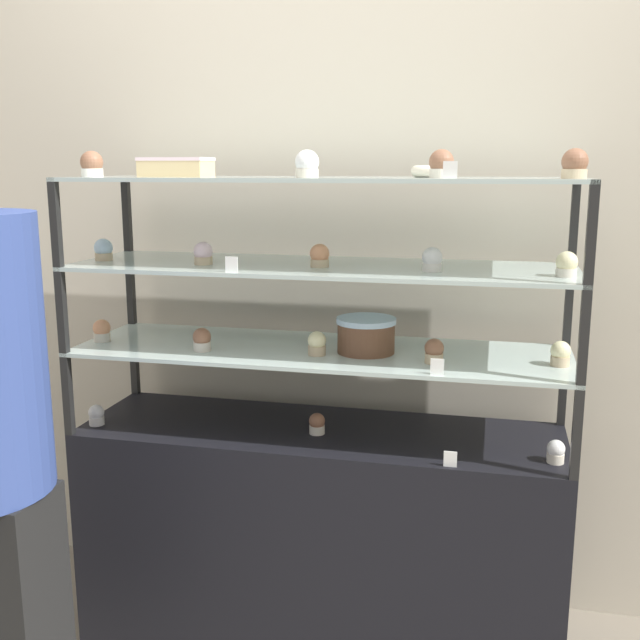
{
  "coord_description": "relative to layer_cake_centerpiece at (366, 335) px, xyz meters",
  "views": [
    {
      "loc": [
        0.51,
        -2.17,
        1.53
      ],
      "look_at": [
        0.0,
        0.0,
        1.07
      ],
      "focal_mm": 42.0,
      "sensor_mm": 36.0,
      "label": 1
    }
  ],
  "objects": [
    {
      "name": "donut_glazed",
      "position": [
        0.18,
        0.06,
        0.48
      ],
      "size": [
        0.13,
        0.13,
        0.03
      ],
      "color": "#EFE5CC",
      "rests_on": "display_riser_upper"
    },
    {
      "name": "cupcake_3",
      "position": [
        -0.85,
        -0.05,
        -0.02
      ],
      "size": [
        0.06,
        0.06,
        0.07
      ],
      "color": "beige",
      "rests_on": "display_riser_lower"
    },
    {
      "name": "cupcake_12",
      "position": [
        0.55,
        -0.08,
        0.24
      ],
      "size": [
        0.06,
        0.06,
        0.07
      ],
      "color": "beige",
      "rests_on": "display_riser_middle"
    },
    {
      "name": "price_tag_3",
      "position": [
        0.24,
        -0.2,
        0.49
      ],
      "size": [
        0.04,
        0.0,
        0.04
      ],
      "color": "white",
      "rests_on": "display_riser_upper"
    },
    {
      "name": "cupcake_9",
      "position": [
        -0.49,
        -0.06,
        0.24
      ],
      "size": [
        0.06,
        0.06,
        0.07
      ],
      "color": "#CCB28C",
      "rests_on": "display_riser_middle"
    },
    {
      "name": "cupcake_7",
      "position": [
        0.56,
        -0.03,
        -0.02
      ],
      "size": [
        0.06,
        0.06,
        0.07
      ],
      "color": "#CCB28C",
      "rests_on": "display_riser_lower"
    },
    {
      "name": "cupcake_10",
      "position": [
        -0.14,
        -0.03,
        0.24
      ],
      "size": [
        0.06,
        0.06,
        0.07
      ],
      "color": "#CCB28C",
      "rests_on": "display_riser_middle"
    },
    {
      "name": "display_riser_upper",
      "position": [
        -0.14,
        0.01,
        0.45
      ],
      "size": [
        1.5,
        0.46,
        0.26
      ],
      "color": "black",
      "rests_on": "display_riser_middle"
    },
    {
      "name": "cupcake_14",
      "position": [
        -0.16,
        -0.09,
        0.5
      ],
      "size": [
        0.07,
        0.07,
        0.08
      ],
      "color": "beige",
      "rests_on": "display_riser_upper"
    },
    {
      "name": "cupcake_11",
      "position": [
        0.19,
        -0.05,
        0.24
      ],
      "size": [
        0.06,
        0.06,
        0.07
      ],
      "color": "white",
      "rests_on": "display_riser_middle"
    },
    {
      "name": "cupcake_8",
      "position": [
        -0.83,
        -0.03,
        0.24
      ],
      "size": [
        0.06,
        0.06,
        0.07
      ],
      "color": "#CCB28C",
      "rests_on": "display_riser_middle"
    },
    {
      "name": "ground_plane",
      "position": [
        -0.14,
        0.01,
        -1.03
      ],
      "size": [
        20.0,
        20.0,
        0.0
      ],
      "primitive_type": "plane",
      "color": "gray"
    },
    {
      "name": "layer_cake_centerpiece",
      "position": [
        0.0,
        0.0,
        0.0
      ],
      "size": [
        0.18,
        0.18,
        0.11
      ],
      "color": "brown",
      "rests_on": "display_riser_lower"
    },
    {
      "name": "price_tag_2",
      "position": [
        -0.35,
        -0.2,
        0.23
      ],
      "size": [
        0.04,
        0.0,
        0.04
      ],
      "color": "white",
      "rests_on": "display_riser_middle"
    },
    {
      "name": "back_wall",
      "position": [
        -0.14,
        0.39,
        0.27
      ],
      "size": [
        8.0,
        0.05,
        2.6
      ],
      "color": "beige",
      "rests_on": "ground_plane"
    },
    {
      "name": "cupcake_1",
      "position": [
        -0.15,
        -0.03,
        -0.28
      ],
      "size": [
        0.05,
        0.05,
        0.07
      ],
      "color": "beige",
      "rests_on": "display_base"
    },
    {
      "name": "price_tag_0",
      "position": [
        0.27,
        -0.2,
        -0.29
      ],
      "size": [
        0.04,
        0.0,
        0.04
      ],
      "color": "white",
      "rests_on": "display_base"
    },
    {
      "name": "display_riser_middle",
      "position": [
        -0.14,
        0.01,
        0.19
      ],
      "size": [
        1.5,
        0.46,
        0.26
      ],
      "color": "black",
      "rests_on": "display_riser_lower"
    },
    {
      "name": "cupcake_4",
      "position": [
        -0.49,
        -0.09,
        -0.02
      ],
      "size": [
        0.06,
        0.06,
        0.07
      ],
      "color": "beige",
      "rests_on": "display_riser_lower"
    },
    {
      "name": "cupcake_15",
      "position": [
        0.21,
        -0.07,
        0.5
      ],
      "size": [
        0.07,
        0.07,
        0.08
      ],
      "color": "beige",
      "rests_on": "display_riser_upper"
    },
    {
      "name": "display_base",
      "position": [
        -0.14,
        0.01,
        -0.67
      ],
      "size": [
        1.5,
        0.46,
        0.72
      ],
      "color": "black",
      "rests_on": "ground_plane"
    },
    {
      "name": "display_riser_lower",
      "position": [
        -0.14,
        0.01,
        -0.07
      ],
      "size": [
        1.5,
        0.46,
        0.26
      ],
      "color": "black",
      "rests_on": "display_base"
    },
    {
      "name": "cupcake_16",
      "position": [
        0.55,
        -0.11,
        0.5
      ],
      "size": [
        0.07,
        0.07,
        0.08
      ],
      "color": "#CCB28C",
      "rests_on": "display_riser_upper"
    },
    {
      "name": "cupcake_6",
      "position": [
        0.21,
        -0.08,
        -0.02
      ],
      "size": [
        0.06,
        0.06,
        0.07
      ],
      "color": "#CCB28C",
      "rests_on": "display_riser_lower"
    },
    {
      "name": "cupcake_2",
      "position": [
        0.55,
        -0.1,
        -0.28
      ],
      "size": [
        0.05,
        0.05,
        0.07
      ],
      "color": "beige",
      "rests_on": "display_base"
    },
    {
      "name": "cupcake_13",
      "position": [
        -0.82,
        -0.09,
        0.5
      ],
      "size": [
        0.07,
        0.07,
        0.08
      ],
      "color": "white",
      "rests_on": "display_riser_upper"
    },
    {
      "name": "sheet_cake_frosted",
      "position": [
        -0.58,
        -0.03,
        0.49
      ],
      "size": [
        0.2,
        0.12,
        0.06
      ],
      "color": "#DBBC84",
      "rests_on": "display_riser_upper"
    },
    {
      "name": "cupcake_5",
      "position": [
        -0.14,
        -0.06,
        -0.02
      ],
      "size": [
        0.06,
        0.06,
        0.07
      ],
      "color": "#CCB28C",
      "rests_on": "display_riser_lower"
    },
    {
      "name": "cupcake_0",
      "position": [
        -0.85,
        -0.11,
        -0.28
      ],
      "size": [
        0.05,
        0.05,
        0.07
      ],
      "color": "white",
      "rests_on": "display_base"
    },
    {
      "name": "price_tag_1",
      "position": [
        0.23,
        -0.2,
        -0.03
      ],
      "size": [
        0.04,
        0.0,
        0.04
      ],
      "color": "white",
      "rests_on": "display_riser_lower"
    }
  ]
}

